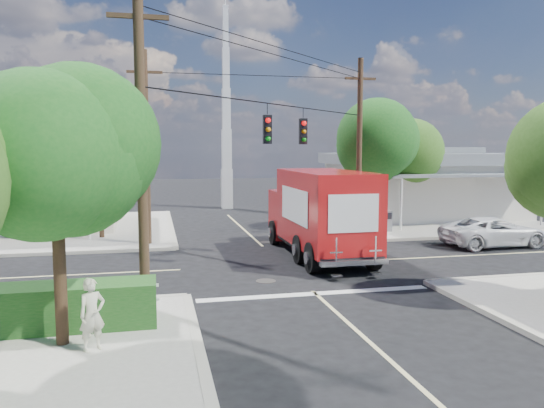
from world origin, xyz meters
name	(u,v)px	position (x,y,z in m)	size (l,w,h in m)	color
ground	(283,265)	(0.00, 0.00, 0.00)	(120.00, 120.00, 0.00)	black
sidewalk_ne	(408,219)	(10.88, 10.88, 0.07)	(14.12, 14.12, 0.14)	#9E998E
sidewalk_nw	(44,231)	(-10.88, 10.88, 0.07)	(14.12, 14.12, 0.14)	#9E998E
road_markings	(293,273)	(0.00, -1.47, 0.01)	(32.00, 32.00, 0.01)	beige
building_ne	(424,182)	(12.50, 11.97, 2.32)	(11.80, 10.20, 4.50)	silver
building_nw	(26,190)	(-12.00, 12.46, 2.22)	(10.80, 10.20, 4.30)	beige
radio_tower	(226,134)	(0.50, 20.00, 5.64)	(0.80, 0.80, 17.00)	silver
tree_sw_front	(55,159)	(-6.99, -7.54, 4.33)	(3.88, 3.78, 6.03)	#422D1C
tree_ne_front	(383,145)	(7.21, 6.76, 4.77)	(4.21, 4.14, 6.66)	#422D1C
tree_ne_back	(408,155)	(9.81, 8.96, 4.19)	(3.77, 3.66, 5.82)	#422D1C
palm_nw_front	(99,139)	(-7.50, 7.50, 5.04)	(3.01, 3.08, 5.59)	#422D1C
palm_nw_back	(61,146)	(-9.50, 9.00, 4.67)	(3.01, 3.08, 5.19)	#422D1C
utility_poles	(236,146)	(-1.58, 1.60, 4.67)	(12.00, 10.68, 9.00)	#473321
picket_fence	(41,299)	(-7.80, -5.60, 0.68)	(5.94, 0.06, 1.00)	silver
hedge_sw	(26,309)	(-8.00, -6.40, 0.69)	(6.20, 1.20, 1.10)	#154815
vending_boxes	(374,221)	(6.50, 6.20, 0.69)	(1.90, 0.50, 1.10)	red
delivery_truck	(319,213)	(1.88, 1.26, 1.85)	(2.79, 8.48, 3.65)	black
parked_car	(494,232)	(10.57, 1.68, 0.69)	(2.28, 4.95, 1.38)	silver
pedestrian	(92,315)	(-6.28, -8.07, 0.95)	(0.59, 0.39, 1.61)	beige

